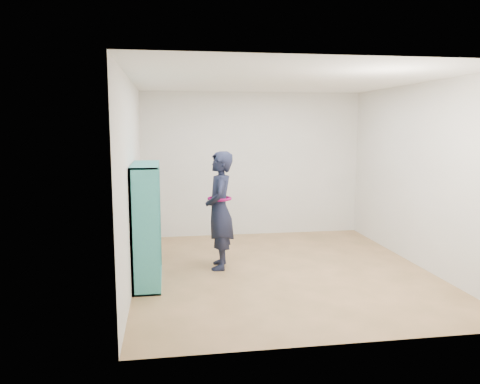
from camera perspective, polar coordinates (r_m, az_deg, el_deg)
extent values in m
plane|color=olive|center=(6.65, 5.09, -9.50)|extent=(4.50, 4.50, 0.00)
plane|color=white|center=(6.36, 5.40, 13.43)|extent=(4.50, 4.50, 0.00)
cube|color=beige|center=(6.20, -13.00, 1.35)|extent=(0.02, 4.50, 2.60)
cube|color=beige|center=(7.13, 21.03, 1.89)|extent=(0.02, 4.50, 2.60)
cube|color=beige|center=(8.56, 1.55, 3.38)|extent=(4.00, 0.02, 2.60)
cube|color=beige|center=(4.25, 12.69, -1.68)|extent=(4.00, 0.02, 2.60)
cube|color=teal|center=(5.57, -11.50, -4.94)|extent=(0.33, 0.02, 1.53)
cube|color=teal|center=(6.67, -11.09, -2.77)|extent=(0.33, 0.02, 1.53)
cube|color=teal|center=(6.32, -11.09, -10.46)|extent=(0.33, 1.15, 0.02)
cube|color=teal|center=(6.01, -11.48, 3.29)|extent=(0.33, 1.15, 0.02)
cube|color=teal|center=(6.13, -12.73, -3.78)|extent=(0.02, 1.15, 1.53)
cube|color=teal|center=(5.94, -11.35, -4.12)|extent=(0.31, 0.02, 1.48)
cube|color=teal|center=(6.30, -11.22, -3.41)|extent=(0.31, 0.02, 1.48)
cube|color=teal|center=(6.21, -11.18, -7.10)|extent=(0.31, 1.10, 0.02)
cube|color=teal|center=(6.12, -11.28, -3.75)|extent=(0.31, 1.10, 0.02)
cube|color=teal|center=(6.06, -11.38, -0.32)|extent=(0.31, 1.10, 0.02)
cube|color=beige|center=(5.95, -11.04, -11.13)|extent=(0.21, 0.13, 0.05)
cube|color=black|center=(5.77, -11.08, -7.14)|extent=(0.17, 0.15, 0.20)
cube|color=maroon|center=(5.68, -11.19, -3.46)|extent=(0.17, 0.15, 0.21)
cube|color=silver|center=(5.68, -11.35, -0.34)|extent=(0.21, 0.13, 0.08)
cube|color=navy|center=(6.21, -10.88, -9.21)|extent=(0.17, 0.15, 0.27)
cube|color=brown|center=(6.11, -10.97, -5.88)|extent=(0.17, 0.15, 0.28)
cube|color=#BFB28C|center=(6.11, -11.11, -3.41)|extent=(0.21, 0.13, 0.05)
cube|color=#26594C|center=(5.98, -11.16, 0.75)|extent=(0.17, 0.15, 0.22)
cube|color=beige|center=(6.57, -10.77, -8.50)|extent=(0.17, 0.15, 0.22)
cube|color=black|center=(6.54, -10.91, -5.95)|extent=(0.21, 0.13, 0.05)
cube|color=maroon|center=(6.40, -10.95, -1.88)|extent=(0.17, 0.15, 0.27)
cube|color=silver|center=(6.34, -11.04, 1.31)|extent=(0.17, 0.15, 0.25)
imported|color=black|center=(6.56, -2.50, -2.25)|extent=(0.46, 0.64, 1.65)
torus|color=#920B55|center=(6.53, -2.51, -0.80)|extent=(0.38, 0.38, 0.04)
cube|color=silver|center=(6.62, -3.72, -1.20)|extent=(0.01, 0.10, 0.12)
cube|color=black|center=(6.62, -3.72, -1.20)|extent=(0.01, 0.09, 0.12)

